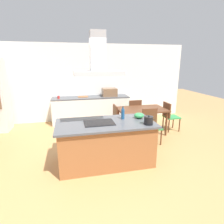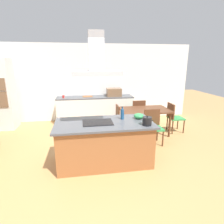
# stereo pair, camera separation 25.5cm
# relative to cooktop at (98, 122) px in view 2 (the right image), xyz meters

# --- Properties ---
(ground) EXTENTS (16.00, 16.00, 0.00)m
(ground) POSITION_rel_cooktop_xyz_m (0.13, 1.50, -0.91)
(ground) COLOR tan
(wall_back) EXTENTS (7.20, 0.10, 2.70)m
(wall_back) POSITION_rel_cooktop_xyz_m (0.13, 3.25, 0.44)
(wall_back) COLOR white
(wall_back) RESTS_ON ground
(kitchen_island) EXTENTS (1.99, 1.00, 0.90)m
(kitchen_island) POSITION_rel_cooktop_xyz_m (0.13, 0.00, -0.45)
(kitchen_island) COLOR #995B33
(kitchen_island) RESTS_ON ground
(cooktop) EXTENTS (0.60, 0.44, 0.01)m
(cooktop) POSITION_rel_cooktop_xyz_m (0.00, 0.00, 0.00)
(cooktop) COLOR black
(cooktop) RESTS_ON kitchen_island
(tea_kettle) EXTENTS (0.23, 0.18, 0.19)m
(tea_kettle) POSITION_rel_cooktop_xyz_m (0.93, -0.31, 0.08)
(tea_kettle) COLOR black
(tea_kettle) RESTS_ON kitchen_island
(olive_oil_bottle) EXTENTS (0.07, 0.07, 0.28)m
(olive_oil_bottle) POSITION_rel_cooktop_xyz_m (0.54, 0.16, 0.11)
(olive_oil_bottle) COLOR navy
(olive_oil_bottle) RESTS_ON kitchen_island
(mixing_bowl) EXTENTS (0.21, 0.21, 0.12)m
(mixing_bowl) POSITION_rel_cooktop_xyz_m (0.90, 0.13, 0.05)
(mixing_bowl) COLOR #33934C
(mixing_bowl) RESTS_ON kitchen_island
(back_counter) EXTENTS (2.65, 0.62, 0.90)m
(back_counter) POSITION_rel_cooktop_xyz_m (0.17, 2.88, -0.46)
(back_counter) COLOR silver
(back_counter) RESTS_ON ground
(countertop_microwave) EXTENTS (0.50, 0.38, 0.28)m
(countertop_microwave) POSITION_rel_cooktop_xyz_m (0.84, 2.88, 0.13)
(countertop_microwave) COLOR brown
(countertop_microwave) RESTS_ON back_counter
(coffee_mug_red) EXTENTS (0.08, 0.08, 0.09)m
(coffee_mug_red) POSITION_rel_cooktop_xyz_m (-0.91, 2.82, 0.04)
(coffee_mug_red) COLOR red
(coffee_mug_red) RESTS_ON back_counter
(cutting_board) EXTENTS (0.34, 0.24, 0.02)m
(cutting_board) POSITION_rel_cooktop_xyz_m (-0.09, 2.93, 0.00)
(cutting_board) COLOR #995B33
(cutting_board) RESTS_ON back_counter
(wall_oven_stack) EXTENTS (0.70, 0.66, 2.20)m
(wall_oven_stack) POSITION_rel_cooktop_xyz_m (-2.77, 2.65, 0.20)
(wall_oven_stack) COLOR silver
(wall_oven_stack) RESTS_ON ground
(dining_table) EXTENTS (1.40, 0.90, 0.75)m
(dining_table) POSITION_rel_cooktop_xyz_m (1.51, 1.46, -0.24)
(dining_table) COLOR #59331E
(dining_table) RESTS_ON ground
(chair_facing_back_wall) EXTENTS (0.42, 0.42, 0.89)m
(chair_facing_back_wall) POSITION_rel_cooktop_xyz_m (1.51, 2.12, -0.40)
(chair_facing_back_wall) COLOR #33934C
(chair_facing_back_wall) RESTS_ON ground
(chair_at_right_end) EXTENTS (0.42, 0.42, 0.89)m
(chair_at_right_end) POSITION_rel_cooktop_xyz_m (2.42, 1.46, -0.40)
(chair_at_right_end) COLOR #33934C
(chair_at_right_end) RESTS_ON ground
(chair_facing_island) EXTENTS (0.42, 0.42, 0.89)m
(chair_facing_island) POSITION_rel_cooktop_xyz_m (1.51, 0.79, -0.40)
(chair_facing_island) COLOR #33934C
(chair_facing_island) RESTS_ON ground
(chair_at_left_end) EXTENTS (0.42, 0.42, 0.89)m
(chair_at_left_end) POSITION_rel_cooktop_xyz_m (0.59, 1.46, -0.40)
(chair_at_left_end) COLOR #33934C
(chair_at_left_end) RESTS_ON ground
(range_hood) EXTENTS (0.90, 0.55, 0.78)m
(range_hood) POSITION_rel_cooktop_xyz_m (0.00, 0.00, 1.20)
(range_hood) COLOR #ADADB2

